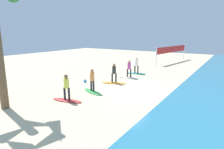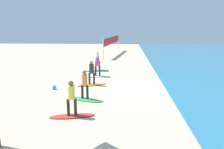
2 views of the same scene
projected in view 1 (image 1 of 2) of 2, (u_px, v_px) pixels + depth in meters
The scene contains 13 objects.
ground_plane at pixel (130, 89), 14.83m from camera, with size 60.00×60.00×0.00m, color beige.
surfboard_teal at pixel (136, 73), 20.32m from camera, with size 2.10×0.56×0.09m, color teal.
surfer_teal at pixel (136, 64), 20.11m from camera, with size 0.32×0.45×1.64m.
surfboard_white at pixel (129, 77), 18.45m from camera, with size 2.10×0.56×0.09m, color white.
surfer_white at pixel (129, 67), 18.24m from camera, with size 0.32×0.46×1.64m.
surfboard_orange at pixel (114, 83), 16.46m from camera, with size 2.10×0.56×0.09m, color orange.
surfer_orange at pixel (114, 72), 16.25m from camera, with size 0.32×0.44×1.64m.
surfboard_green at pixel (93, 92), 13.97m from camera, with size 2.10×0.56×0.09m, color green.
surfer_green at pixel (92, 78), 13.76m from camera, with size 0.32×0.44×1.64m.
surfboard_red at pixel (67, 100), 12.18m from camera, with size 2.10×0.56×0.09m, color red.
surfer_red at pixel (66, 85), 11.97m from camera, with size 0.32×0.45×1.64m.
volleyball_net at pixel (172, 50), 28.09m from camera, with size 8.98×1.58×2.50m.
beach_ball at pixel (85, 81), 16.75m from camera, with size 0.28×0.28×0.28m, color #338CE5.
Camera 1 is at (12.72, 6.59, 4.23)m, focal length 30.79 mm.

